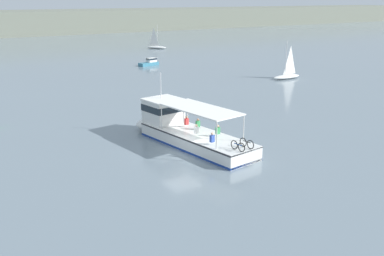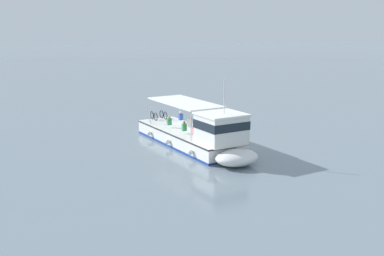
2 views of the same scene
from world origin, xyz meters
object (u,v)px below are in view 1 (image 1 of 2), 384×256
(sailboat_mid_channel, at_px, (287,75))
(sailboat_horizon_west, at_px, (156,46))
(motorboat_horizon_east, at_px, (150,62))
(ferry_main, at_px, (184,130))

(sailboat_mid_channel, bearing_deg, sailboat_horizon_west, 86.81)
(motorboat_horizon_east, bearing_deg, ferry_main, -113.52)
(sailboat_horizon_west, bearing_deg, motorboat_horizon_east, -120.48)
(ferry_main, height_order, sailboat_mid_channel, sailboat_mid_channel)
(ferry_main, distance_m, sailboat_horizon_west, 68.61)
(ferry_main, bearing_deg, motorboat_horizon_east, 66.48)
(ferry_main, bearing_deg, sailboat_mid_channel, 31.20)
(ferry_main, distance_m, motorboat_horizon_east, 42.62)
(motorboat_horizon_east, bearing_deg, sailboat_mid_channel, -64.23)
(ferry_main, xyz_separation_m, motorboat_horizon_east, (17.01, 39.08, -0.47))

